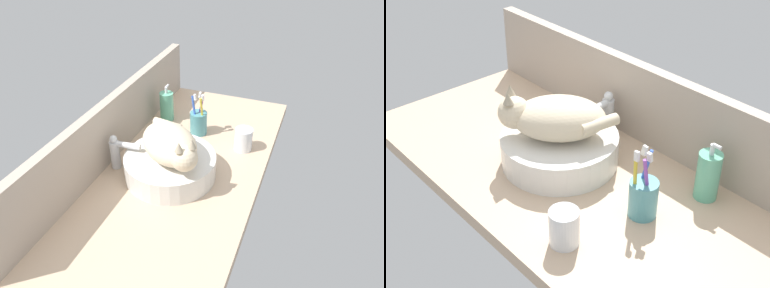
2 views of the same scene
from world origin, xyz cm
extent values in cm
cube|color=tan|center=(0.00, 0.00, -2.00)|extent=(127.67, 58.76, 4.00)
cube|color=#AD9E8E|center=(0.00, 27.58, 11.63)|extent=(127.67, 3.60, 23.26)
cylinder|color=silver|center=(-5.12, 1.72, 4.20)|extent=(32.37, 32.37, 8.40)
ellipsoid|color=beige|center=(-5.12, 1.72, 13.90)|extent=(29.53, 29.85, 11.00)
sphere|color=beige|center=(-13.28, -6.91, 15.40)|extent=(8.80, 8.80, 8.80)
cone|color=tan|center=(-12.36, -9.15, 20.80)|extent=(2.80, 2.80, 3.20)
cone|color=tan|center=(-15.56, -6.12, 20.80)|extent=(2.80, 2.80, 3.20)
cylinder|color=beige|center=(4.96, 6.82, 14.40)|extent=(4.88, 11.36, 3.20)
cylinder|color=silver|center=(-7.42, 22.41, 5.50)|extent=(3.60, 3.60, 11.00)
cylinder|color=silver|center=(-6.87, 17.44, 10.40)|extent=(3.29, 10.18, 2.20)
sphere|color=silver|center=(-7.42, 22.41, 12.20)|extent=(2.80, 2.80, 2.80)
cylinder|color=#60B793|center=(31.44, 19.01, 6.48)|extent=(5.99, 5.99, 12.96)
cylinder|color=silver|center=(31.44, 19.01, 14.36)|extent=(1.20, 1.20, 2.80)
cylinder|color=silver|center=(32.64, 19.01, 15.76)|extent=(2.20, 1.00, 1.00)
cylinder|color=teal|center=(25.44, 2.01, 4.85)|extent=(7.09, 7.09, 9.70)
cylinder|color=yellow|center=(24.26, 0.43, 8.90)|extent=(2.42, 2.04, 17.03)
cube|color=white|center=(24.26, 0.43, 17.40)|extent=(1.41, 0.96, 2.55)
cylinder|color=blue|center=(23.82, 3.01, 8.90)|extent=(2.76, 3.90, 16.89)
cube|color=white|center=(23.82, 3.01, 17.40)|extent=(1.47, 1.21, 2.62)
cylinder|color=purple|center=(26.42, 1.92, 8.90)|extent=(1.16, 3.93, 16.90)
cube|color=white|center=(26.42, 1.92, 17.40)|extent=(1.24, 1.22, 2.52)
cylinder|color=white|center=(20.35, -18.46, 4.50)|extent=(7.05, 7.05, 9.00)
cylinder|color=silver|center=(20.35, -18.46, 2.97)|extent=(6.21, 6.21, 5.93)
camera|label=1|loc=(-101.36, -42.43, 84.35)|focal=35.00mm
camera|label=2|loc=(89.47, -76.05, 85.42)|focal=50.00mm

